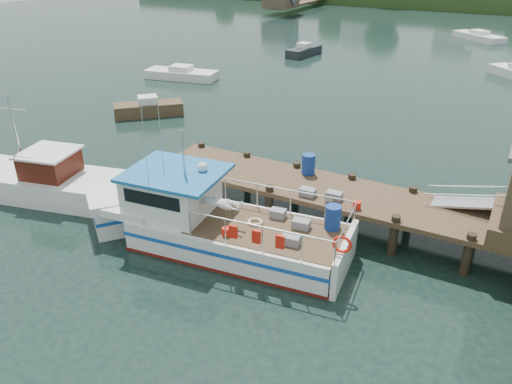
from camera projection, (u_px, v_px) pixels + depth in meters
The scene contains 8 objects.
ground_plane at pixel (294, 210), 21.12m from camera, with size 160.00×160.00×0.00m, color black.
dock at pixel (466, 197), 17.33m from camera, with size 16.60×3.00×4.78m.
lobster_boat at pixel (206, 222), 18.40m from camera, with size 11.04×4.18×5.24m.
work_boat at pixel (35, 179), 22.17m from camera, with size 8.65×4.20×4.53m.
moored_rowboat at pixel (149, 108), 32.45m from camera, with size 4.17×4.09×1.27m.
moored_a at pixel (182, 74), 41.08m from camera, with size 6.18×3.12×1.09m.
moored_d at pixel (479, 36), 57.15m from camera, with size 6.27×5.71×1.08m.
moored_e at pixel (304, 51), 49.35m from camera, with size 2.17×4.66×1.24m.
Camera 1 is at (7.45, -17.00, 10.22)m, focal length 35.00 mm.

